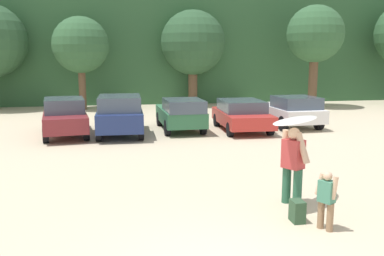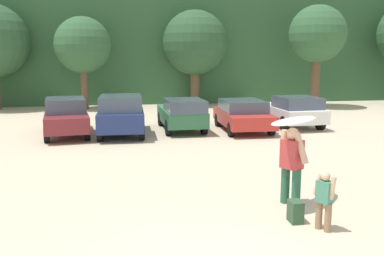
% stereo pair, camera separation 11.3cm
% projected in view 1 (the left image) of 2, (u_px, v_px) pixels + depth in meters
% --- Properties ---
extents(hillside_ridge, '(108.00, 12.00, 7.94)m').
position_uv_depth(hillside_ridge, '(137.00, 48.00, 34.25)').
color(hillside_ridge, '#2D5633').
rests_on(hillside_ridge, ground_plane).
extents(tree_right, '(3.47, 3.47, 5.75)m').
position_uv_depth(tree_right, '(81.00, 45.00, 25.83)').
color(tree_right, brown).
rests_on(tree_right, ground_plane).
extents(tree_far_left, '(4.33, 4.33, 6.39)m').
position_uv_depth(tree_far_left, '(193.00, 43.00, 28.14)').
color(tree_far_left, brown).
rests_on(tree_far_left, ground_plane).
extents(tree_center, '(3.65, 3.65, 6.56)m').
position_uv_depth(tree_center, '(315.00, 35.00, 26.85)').
color(tree_center, brown).
rests_on(tree_center, ground_plane).
extents(parked_car_maroon, '(2.31, 4.51, 1.58)m').
position_uv_depth(parked_car_maroon, '(65.00, 116.00, 17.73)').
color(parked_car_maroon, maroon).
rests_on(parked_car_maroon, ground_plane).
extents(parked_car_navy, '(1.91, 4.16, 1.72)m').
position_uv_depth(parked_car_navy, '(120.00, 114.00, 17.73)').
color(parked_car_navy, navy).
rests_on(parked_car_navy, ground_plane).
extents(parked_car_forest_green, '(1.90, 4.09, 1.49)m').
position_uv_depth(parked_car_forest_green, '(181.00, 113.00, 18.81)').
color(parked_car_forest_green, '#2D6642').
rests_on(parked_car_forest_green, ground_plane).
extents(parked_car_red, '(2.01, 4.07, 1.37)m').
position_uv_depth(parked_car_red, '(242.00, 114.00, 18.91)').
color(parked_car_red, '#B72D28').
rests_on(parked_car_red, ground_plane).
extents(parked_car_white, '(2.17, 4.17, 1.49)m').
position_uv_depth(parked_car_white, '(290.00, 110.00, 19.96)').
color(parked_car_white, white).
rests_on(parked_car_white, ground_plane).
extents(person_adult, '(0.53, 0.73, 1.77)m').
position_uv_depth(person_adult, '(293.00, 161.00, 9.39)').
color(person_adult, '#26593F').
rests_on(person_adult, ground_plane).
extents(person_child, '(0.34, 0.47, 1.17)m').
position_uv_depth(person_child, '(326.00, 197.00, 8.05)').
color(person_child, '#8C6B4C').
rests_on(person_child, ground_plane).
extents(surfboard_white, '(1.72, 1.54, 0.10)m').
position_uv_depth(surfboard_white, '(296.00, 120.00, 9.15)').
color(surfboard_white, white).
extents(backpack_dropped, '(0.24, 0.34, 0.45)m').
position_uv_depth(backpack_dropped, '(297.00, 211.00, 8.50)').
color(backpack_dropped, '#2D4C33').
rests_on(backpack_dropped, ground_plane).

